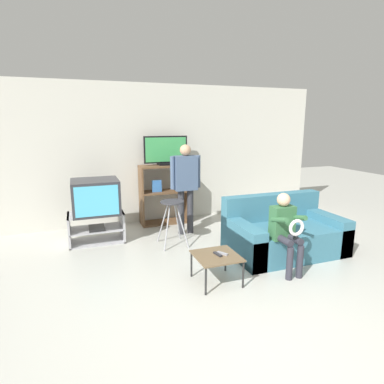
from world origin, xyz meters
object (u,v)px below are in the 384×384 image
(media_shelf, at_px, (165,194))
(person_standing_adult, at_px, (186,181))
(television_flat, at_px, (166,151))
(person_seated_child, at_px, (286,227))
(tv_stand, at_px, (97,228))
(snack_table, at_px, (217,258))
(remote_control_black, at_px, (218,254))
(couch, at_px, (283,234))
(television_main, at_px, (96,197))
(remote_control_white, at_px, (222,253))
(folding_stool, at_px, (172,209))

(media_shelf, distance_m, person_standing_adult, 0.80)
(television_flat, height_order, person_standing_adult, television_flat)
(television_flat, xyz_separation_m, person_seated_child, (0.86, -2.53, -0.77))
(tv_stand, height_order, snack_table, tv_stand)
(remote_control_black, relative_size, couch, 0.09)
(snack_table, xyz_separation_m, remote_control_black, (0.01, 0.00, 0.04))
(television_main, height_order, remote_control_white, television_main)
(remote_control_white, bearing_deg, couch, -9.31)
(tv_stand, relative_size, television_main, 1.20)
(television_flat, relative_size, folding_stool, 1.15)
(couch, bearing_deg, remote_control_white, -157.17)
(television_flat, distance_m, couch, 2.58)
(media_shelf, xyz_separation_m, person_seated_child, (0.90, -2.51, 0.03))
(couch, bearing_deg, person_seated_child, -124.40)
(tv_stand, bearing_deg, person_standing_adult, -3.32)
(media_shelf, xyz_separation_m, folding_stool, (-0.19, -1.14, 0.01))
(television_flat, height_order, remote_control_white, television_flat)
(snack_table, bearing_deg, television_flat, 88.17)
(tv_stand, relative_size, couch, 0.52)
(tv_stand, height_order, media_shelf, media_shelf)
(remote_control_white, height_order, couch, couch)
(folding_stool, bearing_deg, tv_stand, 154.34)
(snack_table, relative_size, remote_control_white, 3.59)
(snack_table, distance_m, person_standing_adult, 1.91)
(folding_stool, distance_m, person_standing_adult, 0.68)
(media_shelf, relative_size, television_flat, 1.36)
(person_seated_child, bearing_deg, remote_control_white, 178.41)
(couch, relative_size, person_seated_child, 1.60)
(television_main, relative_size, television_flat, 0.86)
(person_standing_adult, bearing_deg, media_shelf, 105.01)
(folding_stool, relative_size, remote_control_black, 4.95)
(folding_stool, distance_m, snack_table, 1.38)
(person_standing_adult, bearing_deg, couch, -49.37)
(tv_stand, bearing_deg, television_flat, 24.80)
(tv_stand, relative_size, person_seated_child, 0.84)
(remote_control_black, distance_m, remote_control_white, 0.06)
(media_shelf, bearing_deg, remote_control_white, -89.09)
(remote_control_white, relative_size, couch, 0.09)
(television_main, bearing_deg, remote_control_white, -54.64)
(person_standing_adult, bearing_deg, remote_control_black, -96.65)
(tv_stand, xyz_separation_m, snack_table, (1.26, -1.89, 0.07))
(television_main, xyz_separation_m, person_standing_adult, (1.47, -0.07, 0.17))
(person_seated_child, bearing_deg, couch, 55.60)
(television_main, bearing_deg, media_shelf, 25.75)
(tv_stand, bearing_deg, media_shelf, 24.96)
(person_seated_child, bearing_deg, person_standing_adult, 111.57)
(media_shelf, relative_size, remote_control_white, 7.76)
(remote_control_white, distance_m, person_standing_adult, 1.89)
(television_main, bearing_deg, person_standing_adult, -2.79)
(couch, xyz_separation_m, person_seated_child, (-0.37, -0.55, 0.33))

